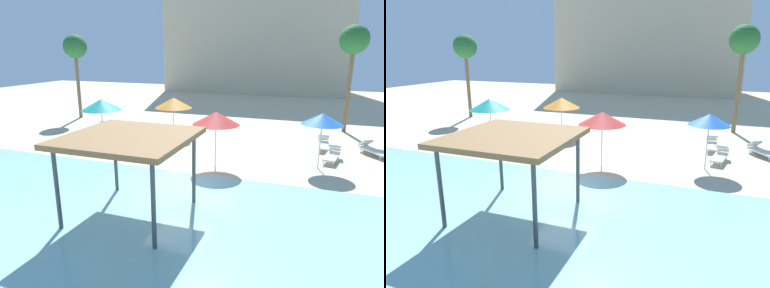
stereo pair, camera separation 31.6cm
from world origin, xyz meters
TOP-DOWN VIEW (x-y plane):
  - ground_plane at (0.00, 0.00)m, footprint 80.00×80.00m
  - lagoon_water at (0.00, -5.25)m, footprint 44.00×13.50m
  - shade_pavilion at (-0.50, -3.10)m, footprint 4.05×4.05m
  - beach_umbrella_teal_0 at (-7.31, 5.20)m, footprint 2.49×2.49m
  - beach_umbrella_red_2 at (0.74, 2.92)m, footprint 2.29×2.29m
  - beach_umbrella_orange_3 at (-3.54, 7.76)m, footprint 2.40×2.40m
  - beach_umbrella_blue_4 at (5.54, 4.38)m, footprint 1.95×1.95m
  - lounge_chair_0 at (8.31, 7.71)m, footprint 1.54×1.91m
  - lounge_chair_1 at (5.80, 8.03)m, footprint 0.71×1.93m
  - lounge_chair_2 at (6.22, 5.89)m, footprint 0.96×1.98m
  - lounge_chair_4 at (-8.58, 7.14)m, footprint 1.30×1.98m
  - palm_tree_0 at (-13.66, 11.26)m, footprint 1.90×1.90m
  - palm_tree_1 at (7.16, 13.24)m, footprint 1.90×1.90m
  - hotel_block_0 at (-3.10, 35.92)m, footprint 23.48×9.77m

SIDE VIEW (x-z plane):
  - ground_plane at x=0.00m, z-range 0.00..0.00m
  - lagoon_water at x=0.00m, z-range 0.00..0.04m
  - lounge_chair_0 at x=8.31m, z-range -0.04..0.70m
  - lounge_chair_1 at x=5.80m, z-range -0.04..0.70m
  - lounge_chair_2 at x=6.22m, z-range -0.04..0.70m
  - lounge_chair_4 at x=-8.58m, z-range -0.04..0.70m
  - beach_umbrella_orange_3 at x=-3.54m, z-range 0.96..3.56m
  - beach_umbrella_teal_0 at x=-7.31m, z-range 0.99..3.65m
  - beach_umbrella_red_2 at x=0.74m, z-range 1.05..3.80m
  - beach_umbrella_blue_4 at x=5.54m, z-range 1.08..3.80m
  - shade_pavilion at x=-0.50m, z-range 1.26..4.16m
  - palm_tree_0 at x=-13.66m, z-range 2.26..9.05m
  - palm_tree_1 at x=7.16m, z-range 2.44..9.65m
  - hotel_block_0 at x=-3.10m, z-range 0.00..17.63m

